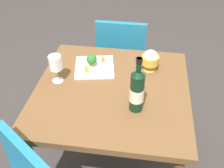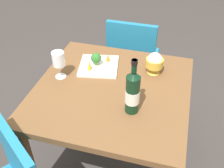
{
  "view_description": "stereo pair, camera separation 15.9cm",
  "coord_description": "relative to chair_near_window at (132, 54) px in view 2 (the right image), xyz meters",
  "views": [
    {
      "loc": [
        -1.24,
        -0.18,
        1.75
      ],
      "look_at": [
        0.0,
        0.0,
        0.76
      ],
      "focal_mm": 43.1,
      "sensor_mm": 36.0,
      "label": 1
    },
    {
      "loc": [
        -1.21,
        -0.33,
        1.75
      ],
      "look_at": [
        0.0,
        0.0,
        0.76
      ],
      "focal_mm": 43.1,
      "sensor_mm": 36.0,
      "label": 2
    }
  ],
  "objects": [
    {
      "name": "ground_plane",
      "position": [
        -0.72,
        -0.02,
        -0.53
      ],
      "size": [
        8.0,
        8.0,
        0.0
      ],
      "primitive_type": "plane",
      "color": "#383330"
    },
    {
      "name": "dining_table",
      "position": [
        -0.72,
        -0.02,
        0.12
      ],
      "size": [
        0.92,
        0.92,
        0.73
      ],
      "color": "brown",
      "rests_on": "ground_plane"
    },
    {
      "name": "chair_near_window",
      "position": [
        0.0,
        0.0,
        0.0
      ],
      "size": [
        0.4,
        0.4,
        0.85
      ],
      "rotation": [
        0.0,
        0.0,
        -1.58
      ],
      "color": "teal",
      "rests_on": "ground_plane"
    },
    {
      "name": "wine_bottle",
      "position": [
        -0.88,
        -0.18,
        0.33
      ],
      "size": [
        0.08,
        0.08,
        0.33
      ],
      "color": "black",
      "rests_on": "dining_table"
    },
    {
      "name": "wine_glass",
      "position": [
        -0.7,
        0.32,
        0.33
      ],
      "size": [
        0.08,
        0.08,
        0.18
      ],
      "color": "white",
      "rests_on": "dining_table"
    },
    {
      "name": "rice_bowl",
      "position": [
        -0.5,
        -0.24,
        0.28
      ],
      "size": [
        0.11,
        0.11,
        0.14
      ],
      "color": "gold",
      "rests_on": "dining_table"
    },
    {
      "name": "serving_plate",
      "position": [
        -0.54,
        0.12,
        0.21
      ],
      "size": [
        0.29,
        0.29,
        0.02
      ],
      "rotation": [
        0.0,
        0.0,
        0.19
      ],
      "color": "white",
      "rests_on": "dining_table"
    },
    {
      "name": "broccoli_floret",
      "position": [
        -0.54,
        0.14,
        0.27
      ],
      "size": [
        0.07,
        0.07,
        0.09
      ],
      "color": "#729E4C",
      "rests_on": "serving_plate"
    },
    {
      "name": "carrot_garnish_left",
      "position": [
        -0.6,
        0.16,
        0.25
      ],
      "size": [
        0.03,
        0.03,
        0.07
      ],
      "color": "orange",
      "rests_on": "serving_plate"
    },
    {
      "name": "carrot_garnish_right",
      "position": [
        -0.47,
        0.08,
        0.25
      ],
      "size": [
        0.03,
        0.03,
        0.05
      ],
      "color": "orange",
      "rests_on": "serving_plate"
    }
  ]
}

